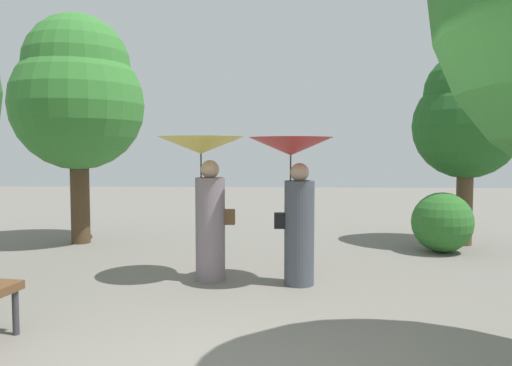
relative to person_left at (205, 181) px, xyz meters
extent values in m
cylinder|color=gray|center=(0.06, 0.00, -0.64)|extent=(0.39, 0.39, 1.36)
sphere|color=tan|center=(0.06, 0.00, 0.15)|extent=(0.24, 0.24, 0.24)
cylinder|color=#333338|center=(-0.05, 0.00, -0.04)|extent=(0.02, 0.02, 0.78)
cone|color=#D8C64C|center=(-0.05, 0.00, 0.47)|extent=(1.12, 1.12, 0.22)
cube|color=brown|center=(0.32, 0.02, -0.47)|extent=(0.14, 0.10, 0.20)
cylinder|color=#474C56|center=(1.23, -0.17, -0.65)|extent=(0.38, 0.38, 1.33)
sphere|color=tan|center=(1.23, -0.17, 0.12)|extent=(0.24, 0.24, 0.24)
cylinder|color=#333338|center=(1.11, -0.17, -0.05)|extent=(0.02, 0.02, 0.78)
cone|color=#B22D2D|center=(1.11, -0.17, 0.45)|extent=(1.06, 1.06, 0.23)
cube|color=black|center=(0.98, -0.18, -0.49)|extent=(0.14, 0.10, 0.20)
cylinder|color=#38383D|center=(-1.48, -2.02, -1.10)|extent=(0.06, 0.06, 0.44)
cylinder|color=brown|center=(4.34, 2.65, 0.12)|extent=(0.29, 0.29, 2.88)
sphere|color=#235B23|center=(4.34, 2.65, 0.84)|extent=(1.89, 1.89, 1.89)
sphere|color=#235B23|center=(4.34, 2.65, 1.42)|extent=(1.51, 1.51, 1.51)
cylinder|color=#4C3823|center=(-2.70, 2.52, 0.39)|extent=(0.34, 0.34, 3.40)
sphere|color=#387F33|center=(-2.70, 2.52, 1.24)|extent=(2.38, 2.38, 2.38)
sphere|color=#387F33|center=(-2.70, 2.52, 1.92)|extent=(1.90, 1.90, 1.90)
sphere|color=#2D6B28|center=(3.72, 1.96, -0.81)|extent=(1.01, 1.01, 1.01)
camera|label=1|loc=(0.95, -6.41, 0.39)|focal=34.65mm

